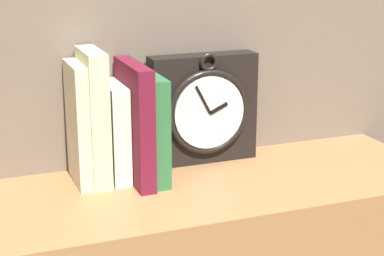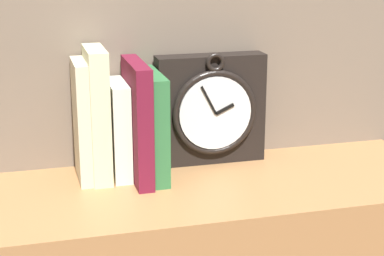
{
  "view_description": "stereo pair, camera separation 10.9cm",
  "coord_description": "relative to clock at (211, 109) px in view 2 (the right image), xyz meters",
  "views": [
    {
      "loc": [
        -0.38,
        -0.98,
        1.24
      ],
      "look_at": [
        0.0,
        0.0,
        0.93
      ],
      "focal_mm": 60.0,
      "sensor_mm": 36.0,
      "label": 1
    },
    {
      "loc": [
        -0.27,
        -1.01,
        1.24
      ],
      "look_at": [
        0.0,
        0.0,
        0.93
      ],
      "focal_mm": 60.0,
      "sensor_mm": 36.0,
      "label": 2
    }
  ],
  "objects": [
    {
      "name": "book_slot1_cream",
      "position": [
        -0.22,
        -0.03,
        0.01
      ],
      "size": [
        0.03,
        0.12,
        0.24
      ],
      "color": "beige",
      "rests_on": "bookshelf"
    },
    {
      "name": "book_slot2_white",
      "position": [
        -0.18,
        -0.03,
        -0.02
      ],
      "size": [
        0.03,
        0.11,
        0.17
      ],
      "color": "white",
      "rests_on": "bookshelf"
    },
    {
      "name": "book_slot3_maroon",
      "position": [
        -0.15,
        -0.05,
        0.0
      ],
      "size": [
        0.03,
        0.16,
        0.21
      ],
      "color": "maroon",
      "rests_on": "bookshelf"
    },
    {
      "name": "book_slot0_cream",
      "position": [
        -0.25,
        -0.03,
        0.0
      ],
      "size": [
        0.02,
        0.11,
        0.21
      ],
      "color": "beige",
      "rests_on": "bookshelf"
    },
    {
      "name": "book_slot4_green",
      "position": [
        -0.12,
        -0.05,
        -0.01
      ],
      "size": [
        0.03,
        0.15,
        0.19
      ],
      "color": "#2F6F3D",
      "rests_on": "bookshelf"
    },
    {
      "name": "clock",
      "position": [
        0.0,
        0.0,
        0.0
      ],
      "size": [
        0.21,
        0.06,
        0.22
      ],
      "color": "black",
      "rests_on": "bookshelf"
    }
  ]
}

